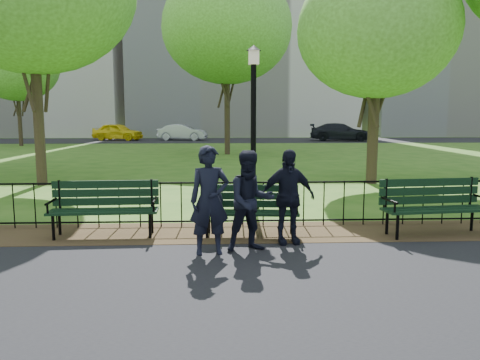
{
  "coord_description": "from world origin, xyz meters",
  "views": [
    {
      "loc": [
        -0.67,
        -6.98,
        2.16
      ],
      "look_at": [
        -0.28,
        1.5,
        1.0
      ],
      "focal_mm": 35.0,
      "sensor_mm": 36.0,
      "label": 1
    }
  ],
  "objects_px": {
    "park_bench_main": "(233,203)",
    "taxi": "(118,132)",
    "park_bench_left_a": "(105,202)",
    "sedan_silver": "(182,132)",
    "tree_far_c": "(227,28)",
    "person_mid": "(251,201)",
    "tree_near_e": "(377,30)",
    "tree_far_w": "(16,66)",
    "sedan_dark": "(341,132)",
    "lamppost": "(253,121)",
    "person_left": "(210,200)",
    "park_bench_right_a": "(434,200)",
    "person_right": "(287,197)"
  },
  "relations": [
    {
      "from": "park_bench_main",
      "to": "taxi",
      "type": "height_order",
      "value": "taxi"
    },
    {
      "from": "park_bench_left_a",
      "to": "sedan_silver",
      "type": "xyz_separation_m",
      "value": [
        -1.16,
        33.61,
        0.11
      ]
    },
    {
      "from": "tree_far_c",
      "to": "person_mid",
      "type": "height_order",
      "value": "tree_far_c"
    },
    {
      "from": "tree_far_c",
      "to": "park_bench_main",
      "type": "bearing_deg",
      "value": -90.73
    },
    {
      "from": "tree_near_e",
      "to": "tree_far_c",
      "type": "xyz_separation_m",
      "value": [
        -4.45,
        11.83,
        2.17
      ]
    },
    {
      "from": "tree_far_w",
      "to": "sedan_dark",
      "type": "xyz_separation_m",
      "value": [
        25.07,
        5.55,
        -4.96
      ]
    },
    {
      "from": "lamppost",
      "to": "person_left",
      "type": "distance_m",
      "value": 3.97
    },
    {
      "from": "tree_far_c",
      "to": "taxi",
      "type": "xyz_separation_m",
      "value": [
        -9.52,
        15.78,
        -6.2
      ]
    },
    {
      "from": "tree_far_c",
      "to": "tree_near_e",
      "type": "bearing_deg",
      "value": -69.39
    },
    {
      "from": "tree_far_w",
      "to": "person_mid",
      "type": "relative_size",
      "value": 5.12
    },
    {
      "from": "park_bench_right_a",
      "to": "taxi",
      "type": "height_order",
      "value": "taxi"
    },
    {
      "from": "park_bench_right_a",
      "to": "person_right",
      "type": "bearing_deg",
      "value": -176.13
    },
    {
      "from": "park_bench_left_a",
      "to": "taxi",
      "type": "relative_size",
      "value": 0.43
    },
    {
      "from": "taxi",
      "to": "sedan_dark",
      "type": "relative_size",
      "value": 0.84
    },
    {
      "from": "park_bench_right_a",
      "to": "person_left",
      "type": "height_order",
      "value": "person_left"
    },
    {
      "from": "park_bench_right_a",
      "to": "lamppost",
      "type": "distance_m",
      "value": 4.3
    },
    {
      "from": "tree_far_c",
      "to": "tree_far_w",
      "type": "relative_size",
      "value": 1.21
    },
    {
      "from": "person_left",
      "to": "taxi",
      "type": "bearing_deg",
      "value": 95.59
    },
    {
      "from": "taxi",
      "to": "sedan_silver",
      "type": "distance_m",
      "value": 5.82
    },
    {
      "from": "person_right",
      "to": "person_mid",
      "type": "bearing_deg",
      "value": -155.37
    },
    {
      "from": "tree_near_e",
      "to": "lamppost",
      "type": "bearing_deg",
      "value": -136.11
    },
    {
      "from": "tree_near_e",
      "to": "person_right",
      "type": "xyz_separation_m",
      "value": [
        -3.79,
        -7.09,
        -3.99
      ]
    },
    {
      "from": "taxi",
      "to": "lamppost",
      "type": "bearing_deg",
      "value": -145.74
    },
    {
      "from": "park_bench_left_a",
      "to": "person_mid",
      "type": "height_order",
      "value": "person_mid"
    },
    {
      "from": "lamppost",
      "to": "person_right",
      "type": "distance_m",
      "value": 3.36
    },
    {
      "from": "tree_near_e",
      "to": "person_right",
      "type": "distance_m",
      "value": 8.97
    },
    {
      "from": "person_right",
      "to": "park_bench_left_a",
      "type": "bearing_deg",
      "value": 160.25
    },
    {
      "from": "person_mid",
      "to": "sedan_dark",
      "type": "distance_m",
      "value": 34.65
    },
    {
      "from": "tree_near_e",
      "to": "tree_far_c",
      "type": "height_order",
      "value": "tree_far_c"
    },
    {
      "from": "person_mid",
      "to": "sedan_silver",
      "type": "xyz_separation_m",
      "value": [
        -3.73,
        34.7,
        -0.09
      ]
    },
    {
      "from": "person_right",
      "to": "tree_near_e",
      "type": "bearing_deg",
      "value": 53.99
    },
    {
      "from": "tree_far_w",
      "to": "person_mid",
      "type": "bearing_deg",
      "value": -61.56
    },
    {
      "from": "person_left",
      "to": "taxi",
      "type": "relative_size",
      "value": 0.38
    },
    {
      "from": "sedan_silver",
      "to": "tree_near_e",
      "type": "bearing_deg",
      "value": -153.51
    },
    {
      "from": "park_bench_left_a",
      "to": "person_left",
      "type": "height_order",
      "value": "person_left"
    },
    {
      "from": "park_bench_left_a",
      "to": "person_left",
      "type": "xyz_separation_m",
      "value": [
        1.92,
        -1.23,
        0.24
      ]
    },
    {
      "from": "park_bench_right_a",
      "to": "person_left",
      "type": "distance_m",
      "value": 4.2
    },
    {
      "from": "tree_near_e",
      "to": "person_mid",
      "type": "bearing_deg",
      "value": -120.6
    },
    {
      "from": "park_bench_main",
      "to": "sedan_silver",
      "type": "relative_size",
      "value": 0.41
    },
    {
      "from": "tree_far_w",
      "to": "sedan_silver",
      "type": "bearing_deg",
      "value": 32.41
    },
    {
      "from": "tree_far_c",
      "to": "sedan_silver",
      "type": "distance_m",
      "value": 17.0
    },
    {
      "from": "person_right",
      "to": "sedan_silver",
      "type": "height_order",
      "value": "person_right"
    },
    {
      "from": "tree_near_e",
      "to": "tree_far_w",
      "type": "height_order",
      "value": "tree_far_w"
    },
    {
      "from": "park_bench_main",
      "to": "tree_far_w",
      "type": "bearing_deg",
      "value": 123.89
    },
    {
      "from": "person_left",
      "to": "lamppost",
      "type": "bearing_deg",
      "value": 66.92
    },
    {
      "from": "taxi",
      "to": "park_bench_main",
      "type": "bearing_deg",
      "value": -147.83
    },
    {
      "from": "park_bench_right_a",
      "to": "person_mid",
      "type": "bearing_deg",
      "value": -171.36
    },
    {
      "from": "tree_far_c",
      "to": "tree_far_w",
      "type": "bearing_deg",
      "value": 151.06
    },
    {
      "from": "park_bench_main",
      "to": "sedan_dark",
      "type": "relative_size",
      "value": 0.34
    },
    {
      "from": "park_bench_left_a",
      "to": "sedan_dark",
      "type": "distance_m",
      "value": 34.47
    }
  ]
}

